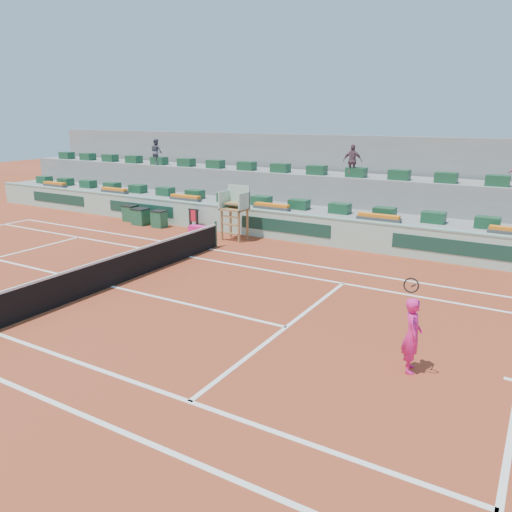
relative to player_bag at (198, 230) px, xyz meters
The scene contains 19 objects.
ground 7.75m from the player_bag, 74.31° to the right, with size 90.00×90.00×0.00m, color maroon.
seating_tier_lower 3.88m from the player_bag, 57.16° to the left, with size 36.00×4.00×1.20m, color gray.
seating_tier_upper 5.39m from the player_bag, 66.62° to the left, with size 36.00×2.40×2.60m, color gray.
stadium_back_wall 7.07m from the player_bag, 72.00° to the left, with size 36.00×0.40×4.40m, color gray.
player_bag is the anchor object (origin of this frame).
spectator_left 7.94m from the player_bag, 145.34° to the left, with size 0.72×0.56×1.49m, color #50505D.
spectator_mid 7.86m from the player_bag, 34.09° to the left, with size 0.88×0.37×1.50m, color brown.
court_lines 7.75m from the player_bag, 74.31° to the right, with size 23.89×11.09×0.01m.
tennis_net 7.75m from the player_bag, 74.31° to the right, with size 0.10×11.97×1.10m.
advertising_hoarding 2.40m from the player_bag, 26.21° to the left, with size 36.00×0.34×1.26m.
umpire_chair 2.49m from the player_bag, ahead, with size 1.10×0.90×2.40m.
seat_row_lower 3.37m from the player_bag, 48.23° to the left, with size 32.90×0.60×0.44m.
seat_row_upper 5.41m from the player_bag, 63.74° to the left, with size 32.90×0.60×0.44m.
flower_planters 2.01m from the player_bag, 68.96° to the left, with size 26.80×0.36×0.28m.
drink_cooler_a 2.57m from the player_bag, behind, with size 0.68×0.59×0.84m.
drink_cooler_b 3.79m from the player_bag, behind, with size 0.79×0.68×0.84m.
drink_cooler_c 4.90m from the player_bag, behind, with size 0.69×0.59×0.84m.
towel_rack 1.01m from the player_bag, 139.30° to the left, with size 0.59×0.10×1.03m.
tennis_player 14.39m from the player_bag, 34.43° to the right, with size 0.57×0.91×2.28m.
Camera 1 is at (11.87, -10.83, 5.37)m, focal length 35.00 mm.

